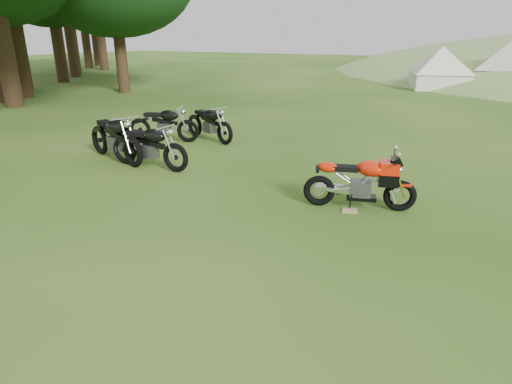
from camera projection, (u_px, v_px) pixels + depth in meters
The scene contains 9 objects.
ground at pixel (249, 234), 6.26m from camera, with size 120.00×120.00×0.00m, color #1B4A10.
treeline at pixel (105, 80), 27.86m from camera, with size 28.00×32.00×14.00m, color black, non-canonical shape.
sport_motorcycle at pixel (360, 178), 7.03m from camera, with size 1.75×0.44×1.05m, color red, non-canonical shape.
plywood_board at pixel (350, 211), 7.07m from camera, with size 0.25×0.20×0.02m, color tan.
vintage_moto_a at pixel (115, 136), 9.76m from camera, with size 2.16×0.50×1.14m, color black, non-canonical shape.
vintage_moto_b at pixel (209, 122), 11.69m from camera, with size 1.93×0.45×1.01m, color black, non-canonical shape.
vintage_moto_c at pixel (148, 145), 9.21m from camera, with size 1.96×0.45×1.03m, color black, non-canonical shape.
vintage_moto_d at pixel (163, 123), 11.57m from camera, with size 1.91×0.44×1.00m, color black, non-canonical shape.
tent_left at pixel (440, 66), 22.89m from camera, with size 2.74×2.74×2.37m, color silver, non-canonical shape.
Camera 1 is at (2.93, -4.86, 2.73)m, focal length 30.00 mm.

